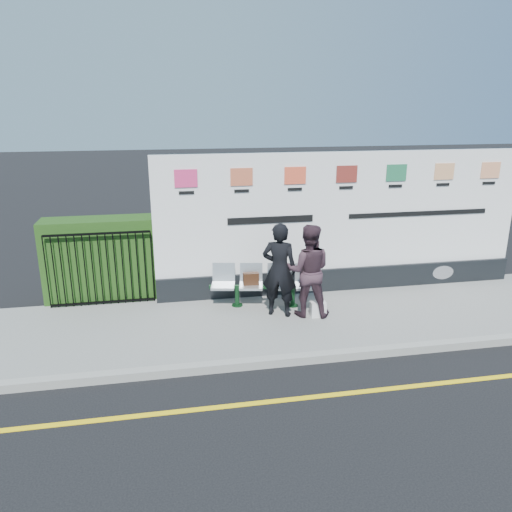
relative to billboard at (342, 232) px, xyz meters
The scene contains 12 objects.
ground 4.13m from the billboard, 97.40° to the right, with size 80.00×80.00×0.00m, color black.
pavement 1.98m from the billboard, 110.32° to the right, with size 14.00×3.00×0.12m, color gray.
kerb 3.19m from the billboard, 99.95° to the right, with size 14.00×0.18×0.14m, color gray.
yellow_line 4.13m from the billboard, 97.40° to the right, with size 14.00×0.10×0.01m, color yellow.
billboard is the anchor object (origin of this frame).
hedge 5.11m from the billboard, behind, with size 2.35×0.70×1.70m, color #204414.
railing 5.10m from the billboard, behind, with size 2.05×0.06×1.54m, color black, non-canonical shape.
bench 2.23m from the billboard, 159.88° to the right, with size 2.15×0.56×0.46m, color silver, non-canonical shape.
woman_left 2.04m from the billboard, 145.40° to the right, with size 0.67×0.44×1.84m, color black.
woman_right 1.71m from the billboard, 131.91° to the right, with size 0.88×0.68×1.81m, color #38242D.
handbag_brown 2.31m from the billboard, 163.70° to the right, with size 0.31×0.13×0.24m, color black.
carrier_bag_white 2.02m from the billboard, 124.14° to the right, with size 0.30×0.18×0.30m, color silver.
Camera 1 is at (-3.24, -6.04, 4.11)m, focal length 35.00 mm.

